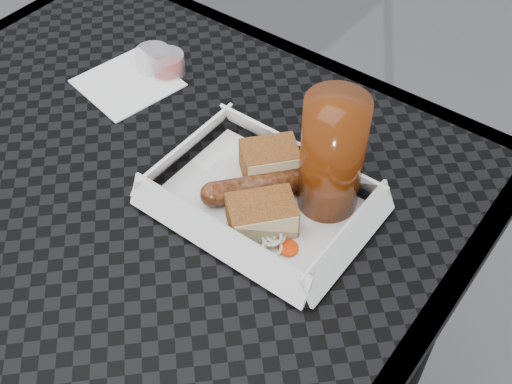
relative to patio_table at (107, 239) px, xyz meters
The scene contains 10 objects.
patio_table is the anchor object (origin of this frame).
food_tray 0.21m from the patio_table, 34.86° to the left, with size 0.22×0.15×0.00m, color white.
bratwurst 0.22m from the patio_table, 38.42° to the left, with size 0.11×0.13×0.03m.
bread_near 0.23m from the patio_table, 48.03° to the left, with size 0.07×0.05×0.04m, color brown.
bread_far 0.22m from the patio_table, 24.46° to the left, with size 0.07×0.05×0.04m, color brown.
veg_garnish 0.23m from the patio_table, 17.51° to the left, with size 0.03×0.03×0.00m.
napkin 0.23m from the patio_table, 124.92° to the left, with size 0.12×0.12×0.00m, color white.
condiment_cup_sauce 0.27m from the patio_table, 112.60° to the left, with size 0.05×0.05×0.03m, color #970D0A.
condiment_cup_empty 0.27m from the patio_table, 117.61° to the left, with size 0.05×0.05×0.03m, color silver.
drink_glass 0.31m from the patio_table, 35.88° to the left, with size 0.07×0.07×0.15m, color #521E07.
Camera 1 is at (0.45, -0.29, 1.31)m, focal length 45.00 mm.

